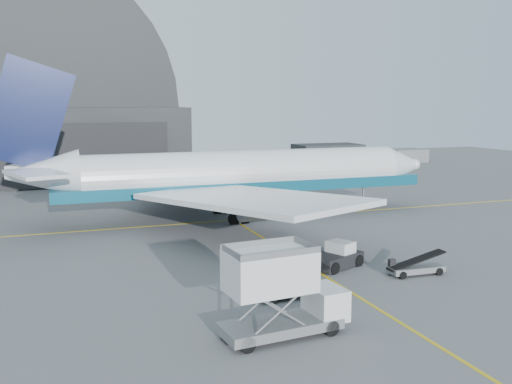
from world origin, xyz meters
name	(u,v)px	position (x,y,z in m)	size (l,w,h in m)	color
ground	(314,270)	(0.00, 0.00, 0.00)	(200.00, 200.00, 0.00)	#565659
taxi_lines	(257,234)	(0.00, 12.67, 0.01)	(80.00, 42.12, 0.02)	gold
hangar	(25,122)	(-22.00, 64.95, 9.54)	(50.00, 28.30, 28.00)	black
distant_bldg_a	(327,163)	(38.00, 72.00, 0.00)	(14.00, 8.00, 4.00)	black
distant_bldg_b	(405,162)	(55.00, 68.00, 0.00)	(8.00, 6.00, 2.80)	slate
airliner	(230,175)	(-0.07, 21.13, 4.84)	(49.30, 47.81, 17.30)	white
catering_truck	(280,293)	(-7.29, -10.74, 2.44)	(7.23, 3.27, 4.82)	slate
pushback_tug	(336,257)	(1.94, 0.15, 0.75)	(4.90, 3.93, 1.99)	black
belt_loader_a	(291,288)	(-4.18, -5.14, 0.60)	(5.06, 1.79, 1.93)	slate
belt_loader_b	(415,268)	(6.47, -3.70, 0.53)	(4.52, 1.73, 1.71)	slate
traffic_cone	(281,255)	(-1.13, 3.89, 0.25)	(0.37, 0.37, 0.53)	#DF4D07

